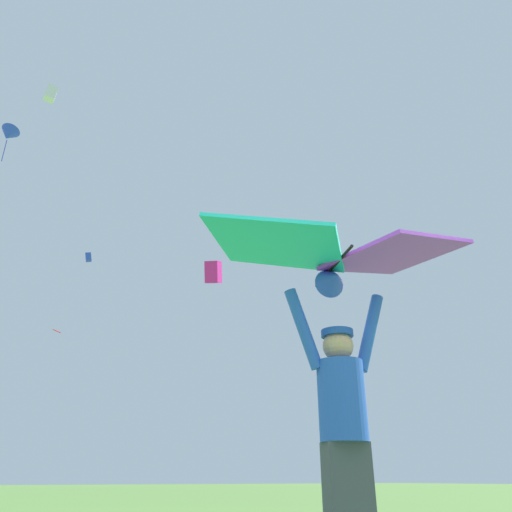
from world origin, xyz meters
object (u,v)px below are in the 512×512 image
Objects in this scene: held_stunt_kite at (336,255)px; distant_kite_white_mid_right at (51,94)px; kite_flyer_person at (343,424)px; distant_kite_blue_overhead_distant at (88,257)px; distant_kite_blue_high_left at (8,134)px; distant_kite_red_high_right at (57,331)px; distant_kite_magenta_far_center at (213,272)px.

distant_kite_white_mid_right is (-1.63, 23.31, 19.56)m from held_stunt_kite.
kite_flyer_person is 2.56× the size of distant_kite_blue_overhead_distant.
distant_kite_blue_high_left is at bearing 97.68° from kite_flyer_person.
distant_kite_red_high_right is 0.75× the size of distant_kite_magenta_far_center.
held_stunt_kite is at bearing -111.05° from distant_kite_magenta_far_center.
distant_kite_blue_overhead_distant is 0.30× the size of distant_kite_blue_high_left.
kite_flyer_person is at bearing 71.82° from held_stunt_kite.
distant_kite_blue_high_left is at bearing 136.08° from distant_kite_white_mid_right.
held_stunt_kite is at bearing -86.00° from distant_kite_white_mid_right.
held_stunt_kite is at bearing -82.42° from distant_kite_blue_high_left.
distant_kite_white_mid_right reaches higher than distant_kite_blue_overhead_distant.
kite_flyer_person is at bearing -96.31° from distant_kite_blue_overhead_distant.
distant_kite_magenta_far_center is (1.86, -19.88, -8.05)m from distant_kite_blue_overhead_distant.
distant_kite_blue_high_left is (-1.69, 1.63, -2.58)m from distant_kite_white_mid_right.
distant_kite_red_high_right is 0.82× the size of distant_kite_white_mid_right.
distant_kite_white_mid_right is 1.34× the size of distant_kite_blue_overhead_distant.
held_stunt_kite is 2.81× the size of distant_kite_blue_overhead_distant.
held_stunt_kite is 30.48m from distant_kite_white_mid_right.
distant_kite_blue_high_left is 2.25× the size of distant_kite_magenta_far_center.
held_stunt_kite is 1.92× the size of distant_kite_magenta_far_center.
kite_flyer_person is 38.24m from distant_kite_blue_overhead_distant.
distant_kite_magenta_far_center is (5.69, 14.77, 7.65)m from kite_flyer_person.
distant_kite_red_high_right is at bearing 69.60° from distant_kite_white_mid_right.
distant_kite_magenta_far_center reaches higher than kite_flyer_person.
kite_flyer_person is 2.33× the size of distant_kite_red_high_right.
kite_flyer_person is 17.58m from distant_kite_magenta_far_center.
distant_kite_magenta_far_center is (3.32, -19.28, -1.69)m from distant_kite_red_high_right.
distant_kite_magenta_far_center is (5.72, 14.87, 6.39)m from held_stunt_kite.
distant_kite_blue_overhead_distant is 12.42m from distant_kite_blue_high_left.
distant_kite_red_high_right is at bearing 99.78° from distant_kite_magenta_far_center.
distant_kite_blue_overhead_distant is (1.46, 0.60, 6.36)m from distant_kite_red_high_right.
kite_flyer_person is 31.23m from distant_kite_white_mid_right.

